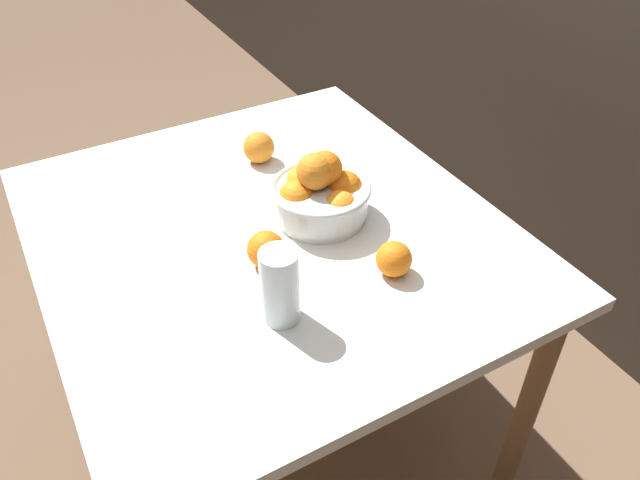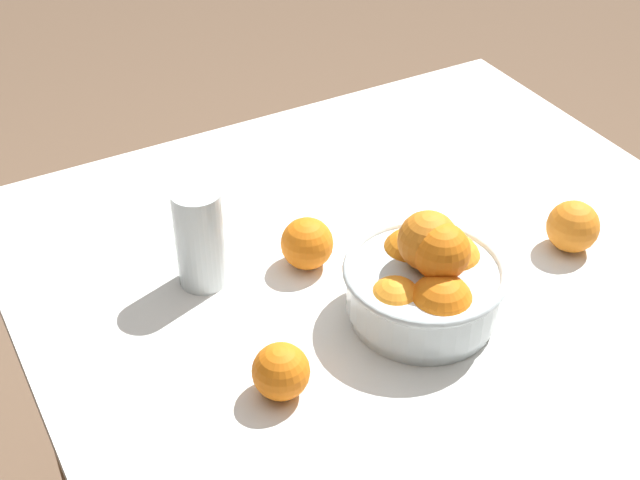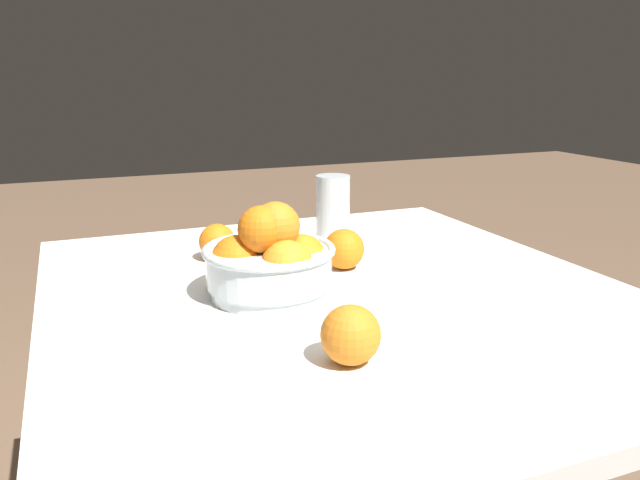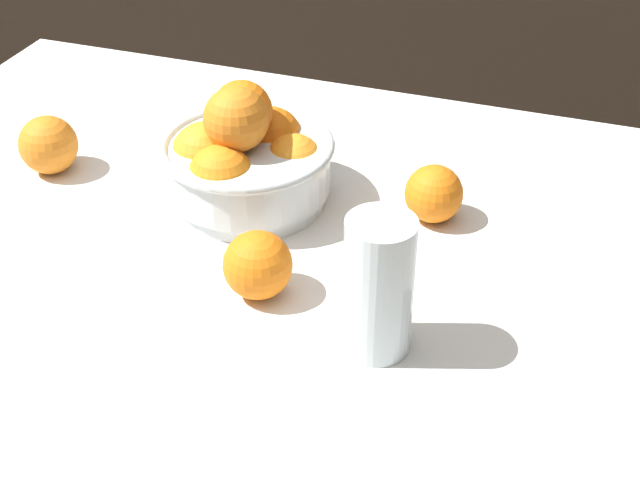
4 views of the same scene
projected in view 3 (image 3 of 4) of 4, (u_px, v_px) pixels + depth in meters
dining_table at (340, 340)px, 1.06m from camera, size 1.03×0.94×0.74m
fruit_bowl at (269, 261)px, 1.00m from camera, size 0.21×0.21×0.15m
juice_glass at (333, 215)px, 1.27m from camera, size 0.07×0.07×0.15m
orange_loose_near_bowl at (217, 242)px, 1.20m from camera, size 0.07×0.07×0.07m
orange_loose_front at (351, 335)px, 0.77m from camera, size 0.08×0.08×0.08m
orange_loose_aside at (344, 249)px, 1.14m from camera, size 0.07×0.07×0.07m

